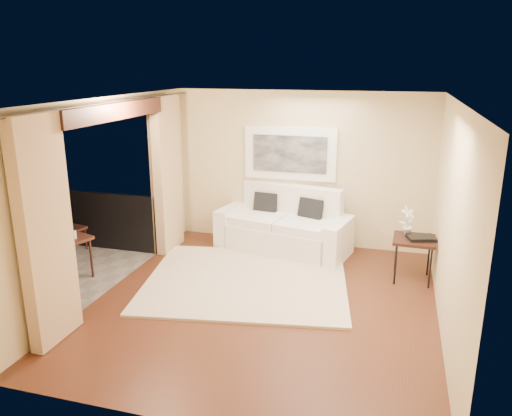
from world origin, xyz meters
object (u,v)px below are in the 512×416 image
(sofa, at_px, (285,228))
(orchid, at_px, (408,221))
(bistro_table, at_px, (66,243))
(side_table, at_px, (414,242))
(ice_bucket, at_px, (61,229))
(balcony_chair_near, at_px, (12,266))
(balcony_chair_far, at_px, (67,225))

(sofa, height_order, orchid, orchid)
(bistro_table, bearing_deg, side_table, 16.71)
(bistro_table, height_order, ice_bucket, ice_bucket)
(sofa, bearing_deg, ice_bucket, -131.74)
(orchid, bearing_deg, sofa, 162.78)
(orchid, relative_size, ice_bucket, 2.19)
(orchid, distance_m, ice_bucket, 5.14)
(sofa, relative_size, balcony_chair_near, 2.64)
(sofa, height_order, balcony_chair_far, sofa)
(side_table, distance_m, balcony_chair_near, 5.65)
(ice_bucket, bearing_deg, side_table, 15.25)
(sofa, bearing_deg, balcony_chair_near, -123.52)
(sofa, height_order, side_table, sofa)
(balcony_chair_far, bearing_deg, orchid, -161.23)
(bistro_table, distance_m, balcony_chair_far, 1.30)
(balcony_chair_near, bearing_deg, sofa, 32.91)
(side_table, distance_m, ice_bucket, 5.22)
(balcony_chair_near, xyz_separation_m, ice_bucket, (0.15, 0.87, 0.27))
(sofa, bearing_deg, side_table, -7.86)
(sofa, relative_size, side_table, 3.67)
(balcony_chair_near, distance_m, ice_bucket, 0.93)
(side_table, relative_size, bistro_table, 0.89)
(orchid, relative_size, balcony_chair_far, 0.51)
(bistro_table, bearing_deg, ice_bucket, 142.80)
(bistro_table, xyz_separation_m, balcony_chair_far, (-0.75, 1.05, -0.12))
(side_table, height_order, balcony_chair_near, balcony_chair_near)
(side_table, relative_size, balcony_chair_far, 0.76)
(sofa, xyz_separation_m, balcony_chair_far, (-3.53, -1.18, 0.11))
(sofa, xyz_separation_m, orchid, (2.00, -0.62, 0.49))
(side_table, height_order, orchid, orchid)
(sofa, height_order, balcony_chair_near, sofa)
(side_table, bearing_deg, bistro_table, -163.29)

